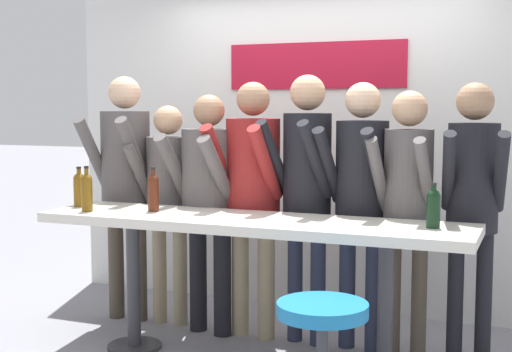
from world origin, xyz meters
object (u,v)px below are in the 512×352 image
at_px(person_right, 361,184).
at_px(person_far_right, 408,192).
at_px(person_center, 252,181).
at_px(bar_stool, 322,344).
at_px(wine_bottle_1, 433,207).
at_px(tasting_table, 250,238).
at_px(wine_bottle_2, 153,191).
at_px(person_far_left, 125,169).
at_px(person_center_left, 209,188).
at_px(person_center_right, 306,176).
at_px(wine_bottle_0, 87,191).
at_px(person_left, 168,189).
at_px(person_rightmost, 473,189).
at_px(wine_bottle_3, 79,188).

relative_size(person_right, person_far_right, 1.03).
distance_m(person_center, person_right, 0.76).
xyz_separation_m(bar_stool, person_center, (-0.86, 1.17, 0.67)).
relative_size(bar_stool, wine_bottle_1, 2.50).
relative_size(tasting_table, wine_bottle_2, 9.35).
relative_size(person_far_left, wine_bottle_2, 6.32).
height_order(person_far_left, person_right, person_far_left).
bearing_deg(person_center_left, tasting_table, -32.24).
height_order(person_center_right, wine_bottle_0, person_center_right).
distance_m(person_center, wine_bottle_1, 1.37).
height_order(person_left, wine_bottle_0, person_left).
bearing_deg(person_far_right, person_left, -178.04).
height_order(tasting_table, person_far_left, person_far_left).
bearing_deg(tasting_table, person_center_left, 137.11).
xyz_separation_m(tasting_table, person_left, (-0.89, 0.57, 0.20)).
bearing_deg(wine_bottle_0, person_rightmost, 15.93).
height_order(person_rightmost, wine_bottle_0, person_rightmost).
distance_m(person_right, wine_bottle_0, 1.78).
distance_m(person_center_left, person_rightmost, 1.77).
height_order(person_right, person_far_right, person_right).
height_order(bar_stool, person_far_left, person_far_left).
bearing_deg(person_far_right, person_center_left, -175.16).
distance_m(person_far_left, person_far_right, 2.11).
bearing_deg(person_center_left, wine_bottle_0, -122.11).
bearing_deg(wine_bottle_0, person_center_right, 27.81).
distance_m(wine_bottle_1, wine_bottle_2, 1.78).
relative_size(person_far_left, person_rightmost, 1.04).
bearing_deg(person_center_left, wine_bottle_1, -4.21).
relative_size(tasting_table, wine_bottle_0, 9.13).
relative_size(person_left, wine_bottle_3, 5.90).
height_order(person_far_left, wine_bottle_0, person_far_left).
xyz_separation_m(person_far_left, person_center, (1.04, -0.03, -0.04)).
distance_m(person_center_left, person_center, 0.32).
distance_m(bar_stool, person_right, 1.37).
bearing_deg(person_left, person_far_left, -174.88).
relative_size(bar_stool, wine_bottle_2, 2.20).
distance_m(bar_stool, person_far_left, 2.36).
bearing_deg(wine_bottle_1, person_center_right, 152.21).
relative_size(person_right, wine_bottle_1, 6.93).
bearing_deg(wine_bottle_2, tasting_table, -1.66).
xyz_separation_m(person_rightmost, wine_bottle_2, (-1.95, -0.50, -0.05)).
distance_m(bar_stool, person_left, 2.05).
height_order(person_far_left, person_center_right, person_far_left).
bearing_deg(wine_bottle_3, person_rightmost, 11.26).
relative_size(wine_bottle_0, wine_bottle_2, 1.02).
relative_size(person_center_right, wine_bottle_0, 6.13).
relative_size(person_far_left, person_center_right, 1.01).
height_order(person_left, person_center_right, person_center_right).
bearing_deg(bar_stool, person_far_left, 147.74).
distance_m(bar_stool, wine_bottle_2, 1.64).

